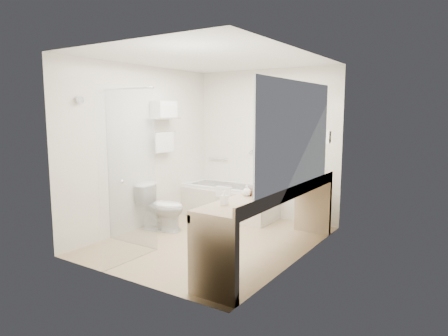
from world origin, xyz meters
The scene contains 25 objects.
floor centered at (0.00, 0.00, 0.00)m, with size 3.20×3.20×0.00m, color #9D8861.
ceiling centered at (0.00, 0.00, 2.50)m, with size 2.60×3.20×0.10m, color silver.
wall_back centered at (0.00, 1.60, 1.25)m, with size 2.60×0.10×2.50m, color silver.
wall_front centered at (0.00, -1.60, 1.25)m, with size 2.60×0.10×2.50m, color silver.
wall_left centered at (-1.30, 0.00, 1.25)m, with size 0.10×3.20×2.50m, color silver.
wall_right centered at (1.30, 0.00, 1.25)m, with size 0.10×3.20×2.50m, color silver.
bathtub centered at (-0.50, 1.24, 0.28)m, with size 1.60×0.73×0.59m.
grab_bar_short centered at (-0.95, 1.56, 0.95)m, with size 0.03×0.03×0.40m, color silver.
grab_bar_long centered at (-0.05, 1.56, 1.25)m, with size 0.03×0.03×0.60m, color silver.
shower_enclosure centered at (-0.63, -0.93, 1.07)m, with size 0.96×0.91×2.11m.
towel_shelf centered at (-1.17, 0.35, 1.75)m, with size 0.24×0.55×0.81m.
vanity_counter centered at (1.02, -0.15, 0.64)m, with size 0.55×2.70×0.95m.
sink centered at (1.05, 0.25, 0.82)m, with size 0.40×0.52×0.14m, color white.
faucet centered at (1.20, 0.25, 0.93)m, with size 0.03×0.03×0.14m, color silver.
mirror centered at (1.29, -0.15, 1.55)m, with size 0.02×2.00×1.20m, color #B0B4BC.
hairdryer_unit centered at (1.25, 1.05, 1.45)m, with size 0.08×0.10×0.18m, color white.
toilet centered at (-0.95, 0.01, 0.35)m, with size 0.40×0.72×0.71m, color white.
amenity_basket centered at (0.92, -0.51, 0.88)m, with size 0.18×0.12×0.06m, color #432818.
soap_bottle_a centered at (0.91, -1.08, 0.88)m, with size 0.07×0.15×0.07m, color white.
soap_bottle_b centered at (0.89, -0.58, 0.90)m, with size 0.10×0.13×0.10m, color white.
water_bottle_left centered at (1.06, 1.10, 0.94)m, with size 0.06×0.06×0.19m.
water_bottle_mid centered at (1.05, 0.84, 0.94)m, with size 0.06×0.06×0.19m.
water_bottle_right centered at (1.08, 0.42, 0.93)m, with size 0.05×0.05×0.18m.
drinking_glass_near centered at (0.87, 0.72, 0.89)m, with size 0.07×0.07×0.08m, color silver.
drinking_glass_far centered at (0.99, 0.71, 0.89)m, with size 0.06×0.06×0.08m, color silver.
Camera 1 is at (3.11, -4.45, 1.80)m, focal length 32.00 mm.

